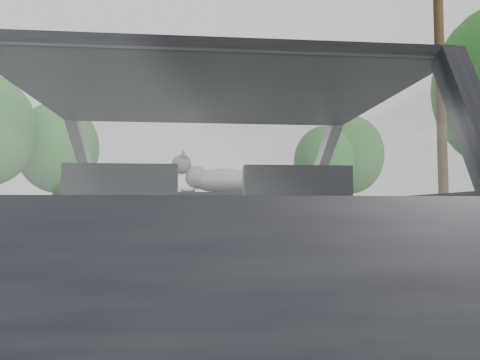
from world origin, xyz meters
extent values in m
cube|color=black|center=(0.00, 0.00, 0.72)|extent=(1.80, 4.00, 1.45)
cube|color=black|center=(0.00, 0.62, 0.85)|extent=(1.58, 0.45, 0.30)
cube|color=black|center=(-0.40, -0.29, 0.88)|extent=(0.50, 0.72, 0.42)
cube|color=black|center=(0.40, -0.29, 0.88)|extent=(0.50, 0.72, 0.42)
torus|color=black|center=(-0.40, 0.33, 0.92)|extent=(0.36, 0.36, 0.04)
ellipsoid|color=gray|center=(0.13, 0.60, 1.09)|extent=(0.65, 0.25, 0.29)
cube|color=#9DA1A7|center=(4.30, 10.00, 0.58)|extent=(0.05, 90.00, 0.32)
imported|color=#ACACAC|center=(0.38, 16.79, 0.67)|extent=(1.87, 4.19, 1.35)
cube|color=#207138|center=(6.02, 22.11, 1.17)|extent=(0.32, 0.93, 2.34)
cylinder|color=brown|center=(7.06, 10.28, 4.32)|extent=(0.31, 0.31, 8.63)
camera|label=1|loc=(-0.07, -2.53, 0.88)|focal=35.00mm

